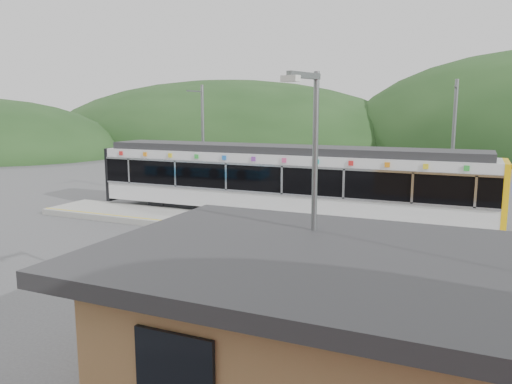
% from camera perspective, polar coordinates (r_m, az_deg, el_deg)
% --- Properties ---
extents(ground, '(120.00, 120.00, 0.00)m').
position_cam_1_polar(ground, '(20.11, -0.74, -6.64)').
color(ground, '#4C4C4F').
rests_on(ground, ground).
extents(hills, '(146.00, 149.00, 26.00)m').
position_cam_1_polar(hills, '(23.60, 18.70, -4.72)').
color(hills, '#1E3D19').
rests_on(hills, ground).
extents(platform, '(26.00, 3.20, 0.30)m').
position_cam_1_polar(platform, '(23.02, 2.69, -4.19)').
color(platform, '#9E9E99').
rests_on(platform, ground).
extents(yellow_line, '(26.00, 0.10, 0.01)m').
position_cam_1_polar(yellow_line, '(21.81, 1.45, -4.54)').
color(yellow_line, yellow).
rests_on(yellow_line, platform).
extents(train, '(20.44, 3.01, 3.74)m').
position_cam_1_polar(train, '(25.43, 3.16, 1.50)').
color(train, black).
rests_on(train, ground).
extents(catenary_mast_west, '(0.18, 1.80, 7.00)m').
position_cam_1_polar(catenary_mast_west, '(30.22, -6.11, 5.74)').
color(catenary_mast_west, slate).
rests_on(catenary_mast_west, ground).
extents(catenary_mast_east, '(0.18, 1.80, 7.00)m').
position_cam_1_polar(catenary_mast_east, '(26.23, 21.56, 4.58)').
color(catenary_mast_east, slate).
rests_on(catenary_mast_east, ground).
extents(station_shelter, '(9.20, 6.20, 3.00)m').
position_cam_1_polar(station_shelter, '(9.68, 9.80, -15.20)').
color(station_shelter, olive).
rests_on(station_shelter, ground).
extents(lamp_post, '(0.38, 1.14, 6.33)m').
position_cam_1_polar(lamp_post, '(10.55, 6.48, -0.41)').
color(lamp_post, slate).
rests_on(lamp_post, ground).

